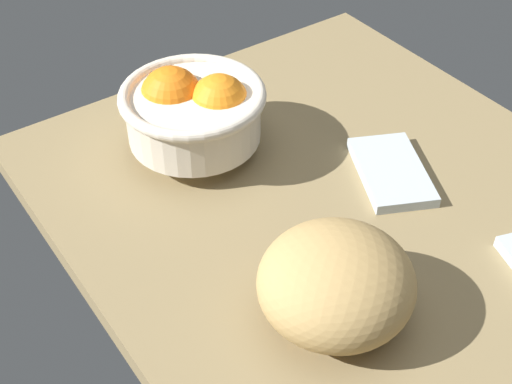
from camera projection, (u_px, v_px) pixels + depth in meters
ground_plane at (347, 214)px, 90.65cm from camera, size 78.82×66.42×3.00cm
fruit_bowl at (194, 111)px, 93.96cm from camera, size 19.46×19.46×11.82cm
bread_loaf at (336, 283)px, 73.16cm from camera, size 16.83×17.12×10.35cm
napkin_folded at (391, 171)px, 93.47cm from camera, size 16.33×13.55×1.45cm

